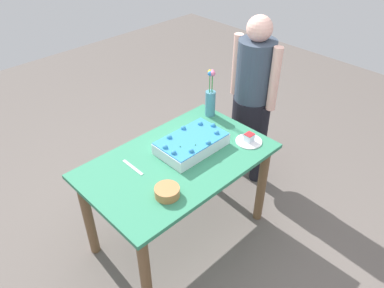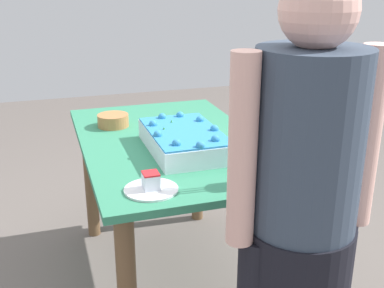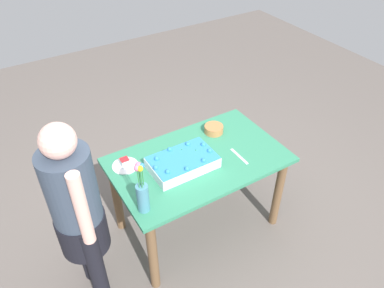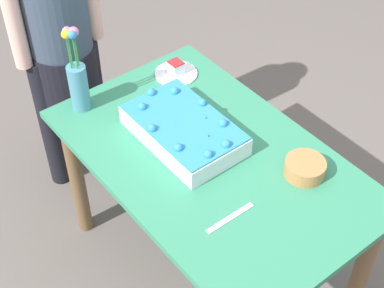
{
  "view_description": "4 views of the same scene",
  "coord_description": "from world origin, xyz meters",
  "px_view_note": "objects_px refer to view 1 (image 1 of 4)",
  "views": [
    {
      "loc": [
        -1.32,
        -1.49,
        2.34
      ],
      "look_at": [
        0.09,
        -0.05,
        0.86
      ],
      "focal_mm": 35.0,
      "sensor_mm": 36.0,
      "label": 1
    },
    {
      "loc": [
        2.01,
        -0.54,
        1.48
      ],
      "look_at": [
        0.13,
        0.06,
        0.77
      ],
      "focal_mm": 45.0,
      "sensor_mm": 36.0,
      "label": 2
    },
    {
      "loc": [
        1.15,
        1.79,
        2.58
      ],
      "look_at": [
        0.02,
        -0.05,
        0.87
      ],
      "focal_mm": 35.0,
      "sensor_mm": 36.0,
      "label": 3
    },
    {
      "loc": [
        -1.21,
        1.05,
        2.36
      ],
      "look_at": [
        0.08,
        0.03,
        0.77
      ],
      "focal_mm": 55.0,
      "sensor_mm": 36.0,
      "label": 4
    }
  ],
  "objects_px": {
    "serving_plate_with_slice": "(249,140)",
    "fruit_bowl": "(167,192)",
    "flower_vase": "(210,99)",
    "sheet_cake": "(192,143)",
    "person_standing": "(253,93)",
    "cake_knife": "(133,167)"
  },
  "relations": [
    {
      "from": "cake_knife",
      "to": "flower_vase",
      "type": "height_order",
      "value": "flower_vase"
    },
    {
      "from": "cake_knife",
      "to": "person_standing",
      "type": "distance_m",
      "value": 1.23
    },
    {
      "from": "serving_plate_with_slice",
      "to": "cake_knife",
      "type": "bearing_deg",
      "value": 155.77
    },
    {
      "from": "cake_knife",
      "to": "serving_plate_with_slice",
      "type": "bearing_deg",
      "value": -113.84
    },
    {
      "from": "serving_plate_with_slice",
      "to": "flower_vase",
      "type": "xyz_separation_m",
      "value": [
        0.06,
        0.45,
        0.13
      ]
    },
    {
      "from": "cake_knife",
      "to": "sheet_cake",
      "type": "bearing_deg",
      "value": -105.6
    },
    {
      "from": "cake_knife",
      "to": "fruit_bowl",
      "type": "bearing_deg",
      "value": 178.93
    },
    {
      "from": "flower_vase",
      "to": "serving_plate_with_slice",
      "type": "bearing_deg",
      "value": -98.18
    },
    {
      "from": "flower_vase",
      "to": "sheet_cake",
      "type": "bearing_deg",
      "value": -152.21
    },
    {
      "from": "fruit_bowl",
      "to": "cake_knife",
      "type": "bearing_deg",
      "value": 88.55
    },
    {
      "from": "sheet_cake",
      "to": "fruit_bowl",
      "type": "height_order",
      "value": "sheet_cake"
    },
    {
      "from": "flower_vase",
      "to": "fruit_bowl",
      "type": "height_order",
      "value": "flower_vase"
    },
    {
      "from": "cake_knife",
      "to": "flower_vase",
      "type": "bearing_deg",
      "value": -82.88
    },
    {
      "from": "serving_plate_with_slice",
      "to": "fruit_bowl",
      "type": "xyz_separation_m",
      "value": [
        -0.79,
        -0.01,
        0.01
      ]
    },
    {
      "from": "cake_knife",
      "to": "person_standing",
      "type": "bearing_deg",
      "value": -90.5
    },
    {
      "from": "fruit_bowl",
      "to": "person_standing",
      "type": "distance_m",
      "value": 1.28
    },
    {
      "from": "sheet_cake",
      "to": "person_standing",
      "type": "distance_m",
      "value": 0.81
    },
    {
      "from": "flower_vase",
      "to": "fruit_bowl",
      "type": "bearing_deg",
      "value": -151.78
    },
    {
      "from": "fruit_bowl",
      "to": "sheet_cake",
      "type": "bearing_deg",
      "value": 28.62
    },
    {
      "from": "fruit_bowl",
      "to": "flower_vase",
      "type": "bearing_deg",
      "value": 28.22
    },
    {
      "from": "serving_plate_with_slice",
      "to": "flower_vase",
      "type": "relative_size",
      "value": 0.5
    },
    {
      "from": "sheet_cake",
      "to": "person_standing",
      "type": "xyz_separation_m",
      "value": [
        0.8,
        0.1,
        0.06
      ]
    }
  ]
}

